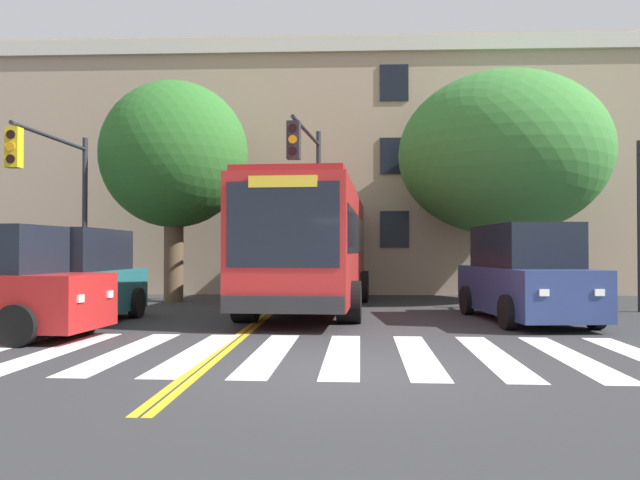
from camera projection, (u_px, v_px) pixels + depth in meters
name	position (u px, v px, depth m)	size (l,w,h in m)	color
ground_plane	(346.00, 370.00, 8.89)	(120.00, 120.00, 0.00)	#303033
crosswalk	(343.00, 354.00, 10.25)	(12.78, 4.63, 0.01)	white
lane_line_yellow_inner	(291.00, 294.00, 24.32)	(0.12, 36.00, 0.01)	gold
lane_line_yellow_outer	(295.00, 294.00, 24.32)	(0.12, 36.00, 0.01)	gold
city_bus	(313.00, 244.00, 18.21)	(3.50, 11.30, 3.51)	#B22323
car_teal_near_lane	(73.00, 279.00, 14.39)	(2.20, 4.83, 2.20)	#236B70
car_navy_far_lane	(524.00, 276.00, 15.06)	(2.48, 5.26, 2.33)	navy
car_black_behind_bus	(315.00, 271.00, 27.05)	(2.38, 4.39, 1.87)	black
traffic_light_far_corner	(57.00, 184.00, 17.58)	(0.35, 4.22, 5.21)	#28282D
traffic_light_overhead	(309.00, 180.00, 18.67)	(0.72, 4.44, 5.63)	#28282D
street_tree_curbside_large	(502.00, 154.00, 20.92)	(9.54, 9.64, 7.69)	brown
street_tree_curbside_small	(174.00, 156.00, 20.85)	(5.12, 4.62, 7.38)	brown
building_facade	(389.00, 174.00, 27.25)	(43.40, 6.73, 10.10)	tan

